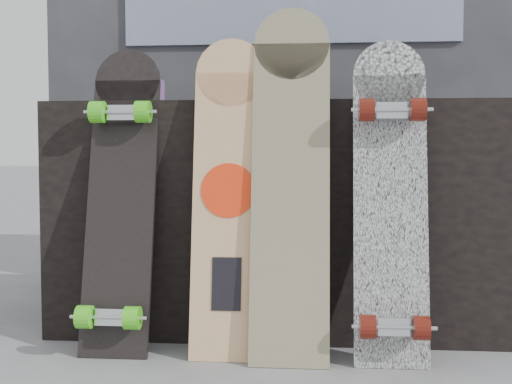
# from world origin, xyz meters

# --- Properties ---
(ground) EXTENTS (60.00, 60.00, 0.00)m
(ground) POSITION_xyz_m (0.00, 0.00, 0.00)
(ground) COLOR slate
(ground) RESTS_ON ground
(vendor_table) EXTENTS (1.60, 0.60, 0.80)m
(vendor_table) POSITION_xyz_m (0.00, 0.50, 0.40)
(vendor_table) COLOR black
(vendor_table) RESTS_ON ground
(booth) EXTENTS (2.40, 0.22, 2.20)m
(booth) POSITION_xyz_m (0.00, 1.35, 1.10)
(booth) COLOR #2E2E33
(booth) RESTS_ON ground
(merch_box_purple) EXTENTS (0.18, 0.12, 0.10)m
(merch_box_purple) POSITION_xyz_m (-0.54, 0.48, 0.85)
(merch_box_purple) COLOR #5C356E
(merch_box_purple) RESTS_ON vendor_table
(merch_box_small) EXTENTS (0.14, 0.14, 0.12)m
(merch_box_small) POSITION_xyz_m (0.40, 0.42, 0.86)
(merch_box_small) COLOR #5C356E
(merch_box_small) RESTS_ON vendor_table
(merch_box_flat) EXTENTS (0.22, 0.10, 0.06)m
(merch_box_flat) POSITION_xyz_m (-0.11, 0.53, 0.83)
(merch_box_flat) COLOR #D1B78C
(merch_box_flat) RESTS_ON vendor_table
(longboard_geisha) EXTENTS (0.22, 0.19, 1.00)m
(longboard_geisha) POSITION_xyz_m (-0.16, 0.12, 0.53)
(longboard_geisha) COLOR beige
(longboard_geisha) RESTS_ON ground
(longboard_celtic) EXTENTS (0.24, 0.25, 1.09)m
(longboard_celtic) POSITION_xyz_m (0.04, 0.11, 0.58)
(longboard_celtic) COLOR beige
(longboard_celtic) RESTS_ON ground
(longboard_cascadia) EXTENTS (0.22, 0.26, 0.98)m
(longboard_cascadia) POSITION_xyz_m (0.34, 0.09, 0.50)
(longboard_cascadia) COLOR white
(longboard_cascadia) RESTS_ON ground
(skateboard_dark) EXTENTS (0.22, 0.30, 0.98)m
(skateboard_dark) POSITION_xyz_m (-0.51, 0.14, 0.50)
(skateboard_dark) COLOR black
(skateboard_dark) RESTS_ON ground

